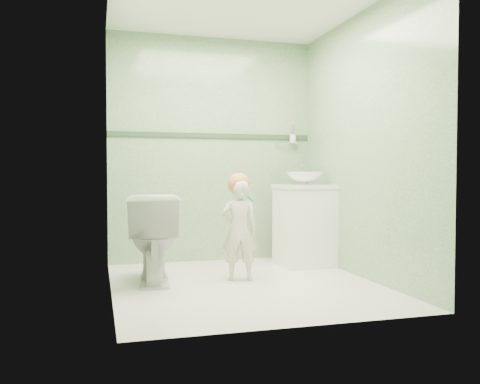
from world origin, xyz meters
name	(u,v)px	position (x,y,z in m)	size (l,w,h in m)	color
ground	(245,284)	(0.00, 0.00, 0.00)	(2.50, 2.50, 0.00)	silver
room_shell	(245,143)	(0.00, 0.00, 1.20)	(2.50, 2.54, 2.40)	gray
trim_stripe	(213,136)	(0.00, 1.24, 1.35)	(2.20, 0.02, 0.05)	#294329
vanity	(304,226)	(0.84, 0.70, 0.40)	(0.52, 0.50, 0.80)	white
counter	(305,186)	(0.84, 0.70, 0.81)	(0.54, 0.52, 0.04)	white
basin	(305,178)	(0.84, 0.70, 0.89)	(0.37, 0.37, 0.13)	white
faucet	(298,171)	(0.84, 0.89, 0.97)	(0.03, 0.13, 0.18)	silver
cup_holder	(292,139)	(0.89, 1.18, 1.33)	(0.26, 0.07, 0.21)	silver
toilet	(153,238)	(-0.74, 0.30, 0.38)	(0.43, 0.75, 0.77)	white
toddler	(239,230)	(0.00, 0.18, 0.44)	(0.32, 0.21, 0.88)	beige
hair_cap	(239,184)	(0.00, 0.21, 0.85)	(0.20, 0.20, 0.20)	#C67543
teal_toothbrush	(249,199)	(0.05, 0.05, 0.73)	(0.11, 0.14, 0.08)	#038264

